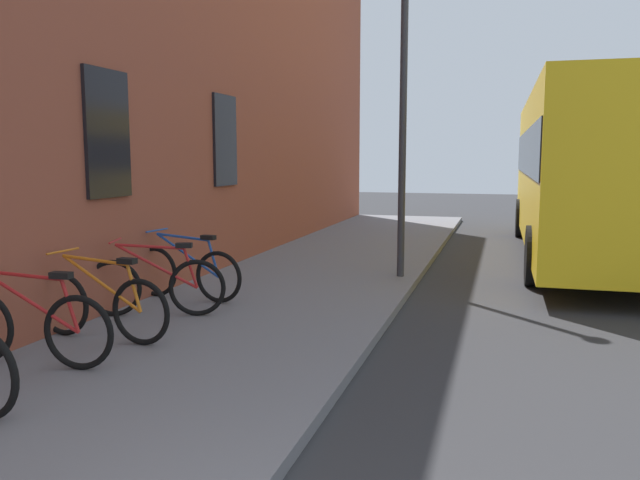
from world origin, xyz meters
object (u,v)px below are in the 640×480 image
(bicycle_by_door, at_px, (29,326))
(bicycle_end_of_row, at_px, (101,305))
(bicycle_mid_rack, at_px, (156,286))
(city_bus, at_px, (589,166))
(street_lamp, at_px, (404,79))
(bicycle_nearest_sign, at_px, (187,272))

(bicycle_by_door, distance_m, bicycle_end_of_row, 0.95)
(bicycle_mid_rack, height_order, city_bus, city_bus)
(bicycle_mid_rack, relative_size, street_lamp, 0.31)
(city_bus, distance_m, street_lamp, 5.21)
(bicycle_by_door, bearing_deg, bicycle_nearest_sign, -1.31)
(bicycle_by_door, bearing_deg, bicycle_mid_rack, -3.92)
(bicycle_by_door, relative_size, bicycle_nearest_sign, 1.00)
(bicycle_nearest_sign, bearing_deg, bicycle_mid_rack, -175.65)
(bicycle_end_of_row, distance_m, street_lamp, 6.03)
(bicycle_mid_rack, height_order, bicycle_nearest_sign, same)
(bicycle_by_door, xyz_separation_m, bicycle_nearest_sign, (3.01, -0.07, 0.00))
(bicycle_by_door, xyz_separation_m, bicycle_end_of_row, (0.95, -0.12, 0.00))
(bicycle_by_door, xyz_separation_m, street_lamp, (5.61, -2.67, 2.86))
(bicycle_end_of_row, relative_size, street_lamp, 0.32)
(bicycle_mid_rack, xyz_separation_m, city_bus, (7.31, -5.83, 1.41))
(bicycle_end_of_row, height_order, bicycle_mid_rack, same)
(bicycle_by_door, distance_m, bicycle_nearest_sign, 3.01)
(bicycle_by_door, bearing_deg, street_lamp, -25.44)
(bicycle_end_of_row, bearing_deg, city_bus, -34.74)
(bicycle_end_of_row, relative_size, bicycle_nearest_sign, 1.00)
(bicycle_by_door, distance_m, bicycle_mid_rack, 2.06)
(bicycle_mid_rack, bearing_deg, street_lamp, -35.43)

